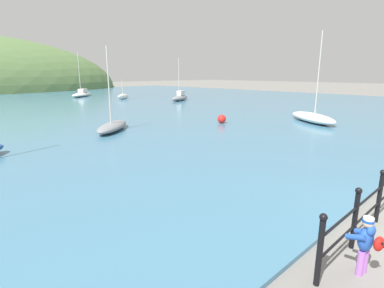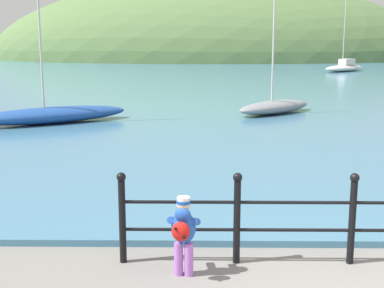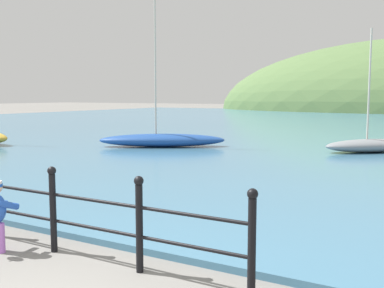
% 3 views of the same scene
% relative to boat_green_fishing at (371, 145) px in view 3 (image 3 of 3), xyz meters
% --- Properties ---
extents(iron_railing, '(4.55, 0.12, 1.21)m').
position_rel_boat_green_fishing_xyz_m(iron_railing, '(-1.59, -13.18, 0.28)').
color(iron_railing, black).
rests_on(iron_railing, ground).
extents(boat_green_fishing, '(3.42, 3.22, 4.47)m').
position_rel_boat_green_fishing_xyz_m(boat_green_fishing, '(0.00, 0.00, 0.00)').
color(boat_green_fishing, gray).
rests_on(boat_green_fishing, water).
extents(boat_mid_harbor, '(5.02, 3.67, 6.13)m').
position_rel_boat_green_fishing_xyz_m(boat_mid_harbor, '(-7.66, -2.33, 0.02)').
color(boat_mid_harbor, '#1E4793').
rests_on(boat_mid_harbor, water).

